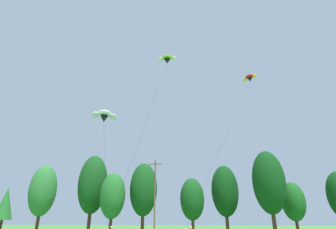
{
  "coord_description": "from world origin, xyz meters",
  "views": [
    {
      "loc": [
        4.98,
        -3.64,
        2.14
      ],
      "look_at": [
        1.22,
        20.69,
        11.87
      ],
      "focal_mm": 28.59,
      "sensor_mm": 36.0,
      "label": 1
    }
  ],
  "objects_px": {
    "parafoil_kite_mid_red_yellow": "(250,78)",
    "parafoil_kite_high_lime_white": "(167,59)",
    "utility_pole": "(155,194)",
    "parafoil_kite_far_white": "(104,116)"
  },
  "relations": [
    {
      "from": "utility_pole",
      "to": "parafoil_kite_far_white",
      "type": "relative_size",
      "value": 0.77
    },
    {
      "from": "utility_pole",
      "to": "parafoil_kite_high_lime_white",
      "type": "bearing_deg",
      "value": -71.8
    },
    {
      "from": "parafoil_kite_high_lime_white",
      "to": "parafoil_kite_mid_red_yellow",
      "type": "distance_m",
      "value": 12.32
    },
    {
      "from": "parafoil_kite_mid_red_yellow",
      "to": "parafoil_kite_far_white",
      "type": "relative_size",
      "value": 1.34
    },
    {
      "from": "utility_pole",
      "to": "parafoil_kite_mid_red_yellow",
      "type": "bearing_deg",
      "value": -30.94
    },
    {
      "from": "parafoil_kite_far_white",
      "to": "parafoil_kite_mid_red_yellow",
      "type": "bearing_deg",
      "value": 5.66
    },
    {
      "from": "parafoil_kite_mid_red_yellow",
      "to": "parafoil_kite_high_lime_white",
      "type": "bearing_deg",
      "value": -167.98
    },
    {
      "from": "parafoil_kite_far_white",
      "to": "utility_pole",
      "type": "bearing_deg",
      "value": 65.69
    },
    {
      "from": "parafoil_kite_high_lime_white",
      "to": "parafoil_kite_far_white",
      "type": "height_order",
      "value": "parafoil_kite_high_lime_white"
    },
    {
      "from": "utility_pole",
      "to": "parafoil_kite_far_white",
      "type": "distance_m",
      "value": 15.9
    }
  ]
}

